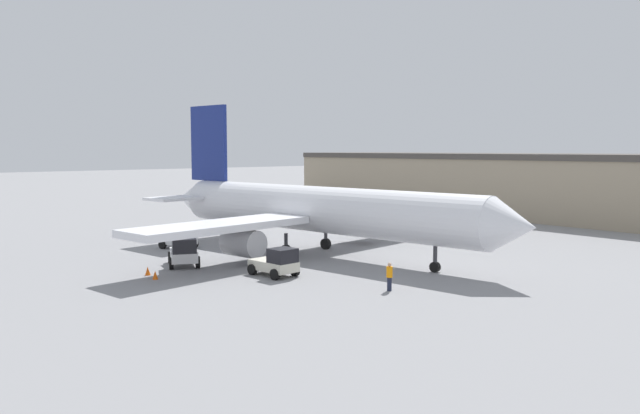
% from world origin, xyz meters
% --- Properties ---
extents(ground_plane, '(400.00, 400.00, 0.00)m').
position_xyz_m(ground_plane, '(0.00, 0.00, 0.00)').
color(ground_plane, gray).
extents(terminal_building, '(81.33, 16.44, 7.63)m').
position_xyz_m(terminal_building, '(0.33, 39.27, 3.82)').
color(terminal_building, gray).
rests_on(terminal_building, ground_plane).
extents(airplane, '(35.50, 31.61, 12.11)m').
position_xyz_m(airplane, '(-0.99, -0.13, 3.52)').
color(airplane, white).
rests_on(airplane, ground_plane).
extents(ground_crew_worker, '(0.37, 0.37, 1.66)m').
position_xyz_m(ground_crew_worker, '(12.00, -4.98, 0.89)').
color(ground_crew_worker, '#1E2338').
rests_on(ground_crew_worker, ground_plane).
extents(baggage_tug, '(3.35, 2.19, 1.88)m').
position_xyz_m(baggage_tug, '(4.38, -7.46, 0.89)').
color(baggage_tug, beige).
rests_on(baggage_tug, ground_plane).
extents(belt_loader_truck, '(3.96, 3.27, 2.10)m').
position_xyz_m(belt_loader_truck, '(-2.63, -10.34, 1.02)').
color(belt_loader_truck, silver).
rests_on(belt_loader_truck, ground_plane).
extents(pushback_tug, '(3.10, 2.63, 2.15)m').
position_xyz_m(pushback_tug, '(-9.77, -6.80, 0.98)').
color(pushback_tug, silver).
rests_on(pushback_tug, ground_plane).
extents(safety_cone_near, '(0.36, 0.36, 0.55)m').
position_xyz_m(safety_cone_near, '(-1.37, -13.64, 0.28)').
color(safety_cone_near, '#EF590F').
rests_on(safety_cone_near, ground_plane).
extents(safety_cone_far, '(0.36, 0.36, 0.55)m').
position_xyz_m(safety_cone_far, '(0.18, -13.86, 0.28)').
color(safety_cone_far, '#EF590F').
rests_on(safety_cone_far, ground_plane).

